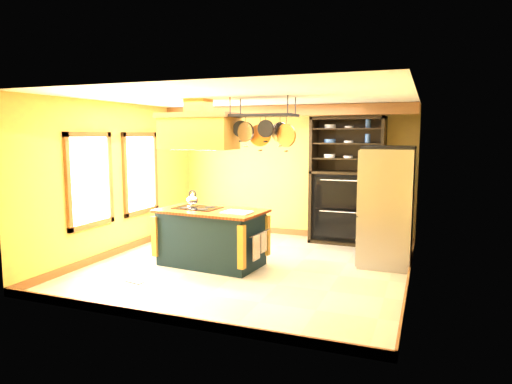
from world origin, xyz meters
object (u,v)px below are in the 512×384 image
Objects in this scene: kitchen_island at (211,237)px; pot_rack at (264,124)px; hutch at (347,195)px; range_hood at (199,129)px; refrigerator at (386,208)px.

pot_rack reaches higher than kitchen_island.
kitchen_island is 0.73× the size of hutch.
kitchen_island is 1.45× the size of range_hood.
range_hood is at bearing -129.94° from hutch.
range_hood reaches higher than refrigerator.
range_hood is 3.33m from refrigerator.
range_hood is at bearing 180.00° from pot_rack.
range_hood is 0.51× the size of hutch.
pot_rack is 0.45× the size of hutch.
pot_rack is (1.11, -0.00, 0.08)m from range_hood.
hutch is (2.00, 2.39, -1.28)m from range_hood.
pot_rack is (0.92, -0.00, 1.83)m from kitchen_island.
range_hood reaches higher than kitchen_island.
pot_rack reaches higher than refrigerator.
kitchen_island is 2.05m from pot_rack.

